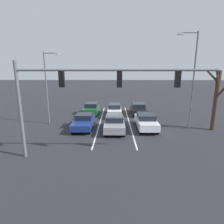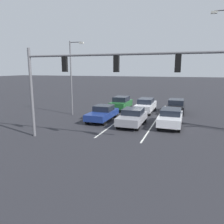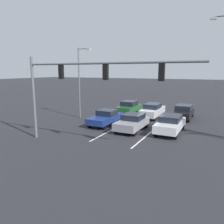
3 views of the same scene
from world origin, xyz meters
name	(u,v)px [view 2 (image 2 of 3)]	position (x,y,z in m)	size (l,w,h in m)	color
ground_plane	(144,113)	(0.00, 0.00, 0.00)	(240.00, 240.00, 0.00)	#28282D
lane_stripe_left_divider	(157,118)	(-1.65, 1.88, 0.01)	(0.12, 15.76, 0.01)	silver
lane_stripe_center_divider	(125,116)	(1.65, 1.88, 0.01)	(0.12, 15.76, 0.01)	silver
car_navy_rightlane_front	(103,113)	(3.08, 4.61, 0.72)	(1.82, 4.42, 1.41)	navy
car_white_leftlane_front	(171,117)	(-3.11, 4.61, 0.78)	(1.80, 4.48, 1.48)	silver
car_gray_midlane_front	(132,117)	(0.02, 5.37, 0.73)	(1.87, 4.11, 1.42)	gray
car_black_leftlane_second	(176,106)	(-3.19, -1.57, 0.78)	(1.79, 4.38, 1.49)	black
car_silver_midlane_second	(146,105)	(0.02, -0.78, 0.80)	(1.71, 4.75, 1.56)	silver
car_darkgreen_rightlane_second	(121,103)	(3.09, -1.34, 0.80)	(1.79, 4.04, 1.57)	#1E5928
traffic_signal_gantry	(85,72)	(1.81, 10.75, 4.58)	(12.14, 0.37, 6.17)	slate
street_lamp_right_shoulder	(72,73)	(6.98, 3.13, 4.33)	(1.58, 0.24, 7.54)	slate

